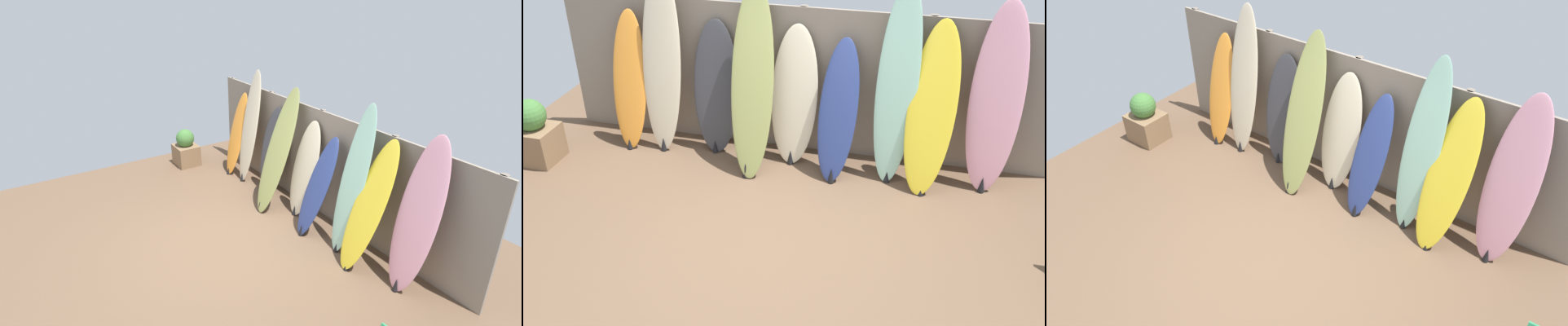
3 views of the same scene
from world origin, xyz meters
TOP-DOWN VIEW (x-y plane):
  - ground at (0.00, 0.00)m, footprint 7.68×7.68m
  - fence_back at (-0.00, 2.01)m, footprint 6.08×0.11m
  - surfboard_orange_0 at (-2.09, 1.63)m, footprint 0.47×0.56m
  - surfboard_cream_1 at (-1.66, 1.67)m, footprint 0.50×0.48m
  - surfboard_charcoal_2 at (-1.01, 1.75)m, footprint 0.59×0.44m
  - surfboard_olive_3 at (-0.47, 1.49)m, footprint 0.60×0.93m
  - surfboard_cream_4 at (-0.03, 1.73)m, footprint 0.55×0.45m
  - surfboard_navy_5 at (0.52, 1.54)m, footprint 0.47×0.70m
  - surfboard_seafoam_6 at (1.14, 1.64)m, footprint 0.48×0.54m
  - surfboard_yellow_7 at (1.54, 1.55)m, footprint 0.59×0.77m
  - surfboard_pink_8 at (2.19, 1.69)m, footprint 0.56×0.51m
  - planter_box at (-3.05, 0.89)m, footprint 0.51×0.47m

SIDE VIEW (x-z plane):
  - ground at x=0.00m, z-range 0.00..0.00m
  - planter_box at x=-3.05m, z-range -0.04..0.75m
  - surfboard_navy_5 at x=0.52m, z-range -0.01..1.54m
  - surfboard_charcoal_2 at x=-1.01m, z-range -0.01..1.60m
  - surfboard_cream_4 at x=-0.03m, z-range -0.01..1.62m
  - surfboard_orange_0 at x=-2.09m, z-range -0.01..1.67m
  - fence_back at x=0.00m, z-range 0.00..1.80m
  - surfboard_yellow_7 at x=1.54m, z-range -0.01..1.82m
  - surfboard_pink_8 at x=2.19m, z-range -0.01..2.06m
  - surfboard_olive_3 at x=-0.47m, z-range -0.02..2.08m
  - surfboard_cream_1 at x=-1.66m, z-range -0.01..2.19m
  - surfboard_seafoam_6 at x=1.14m, z-range -0.02..2.20m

